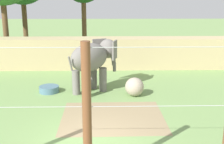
{
  "coord_description": "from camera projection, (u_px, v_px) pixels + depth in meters",
  "views": [
    {
      "loc": [
        0.58,
        -10.06,
        5.27
      ],
      "look_at": [
        0.91,
        4.79,
        1.4
      ],
      "focal_mm": 47.06,
      "sensor_mm": 36.0,
      "label": 1
    }
  ],
  "objects": [
    {
      "name": "embankment_wall",
      "position": [
        98.0,
        53.0,
        21.86
      ],
      "size": [
        36.0,
        1.8,
        2.26
      ],
      "primitive_type": "cube",
      "color": "tan",
      "rests_on": "ground"
    },
    {
      "name": "water_tub",
      "position": [
        49.0,
        89.0,
        16.5
      ],
      "size": [
        1.1,
        1.1,
        0.35
      ],
      "color": "slate",
      "rests_on": "ground"
    },
    {
      "name": "dirt_patch",
      "position": [
        113.0,
        117.0,
        13.13
      ],
      "size": [
        4.59,
        3.83,
        0.01
      ],
      "primitive_type": "cube",
      "rotation": [
        0.0,
        0.0,
        0.01
      ],
      "color": "#937F5B",
      "rests_on": "ground"
    },
    {
      "name": "enrichment_ball",
      "position": [
        134.0,
        87.0,
        15.82
      ],
      "size": [
        1.02,
        1.02,
        1.02
      ],
      "primitive_type": "sphere",
      "color": "tan",
      "rests_on": "ground"
    },
    {
      "name": "elephant",
      "position": [
        93.0,
        59.0,
        16.23
      ],
      "size": [
        3.07,
        3.3,
        2.84
      ],
      "color": "slate",
      "rests_on": "ground"
    },
    {
      "name": "ground_plane",
      "position": [
        91.0,
        140.0,
        11.05
      ],
      "size": [
        120.0,
        120.0,
        0.0
      ],
      "primitive_type": "plane",
      "color": "#759956"
    },
    {
      "name": "cable_fence",
      "position": [
        85.0,
        117.0,
        7.98
      ],
      "size": [
        9.0,
        0.26,
        4.15
      ],
      "color": "brown",
      "rests_on": "ground"
    }
  ]
}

